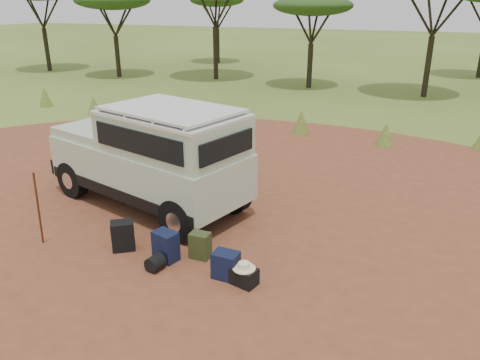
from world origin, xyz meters
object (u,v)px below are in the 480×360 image
at_px(walking_staff, 38,209).
at_px(backpack_olive, 200,246).
at_px(hard_case, 244,276).
at_px(backpack_navy, 166,246).
at_px(backpack_black, 123,236).
at_px(duffel_navy, 226,265).
at_px(safari_vehicle, 153,158).

height_order(walking_staff, backpack_olive, walking_staff).
bearing_deg(backpack_olive, hard_case, -25.53).
distance_m(backpack_navy, backpack_olive, 0.64).
bearing_deg(walking_staff, backpack_olive, -38.37).
bearing_deg(backpack_black, hard_case, -40.35).
xyz_separation_m(backpack_olive, hard_case, (1.10, -0.53, -0.10)).
bearing_deg(hard_case, backpack_olive, 169.19).
xyz_separation_m(walking_staff, duffel_navy, (3.80, 0.32, -0.58)).
relative_size(safari_vehicle, walking_staff, 3.20).
xyz_separation_m(safari_vehicle, walking_staff, (-1.02, -2.56, -0.37)).
bearing_deg(hard_case, duffel_navy, -177.55).
bearing_deg(walking_staff, hard_case, -49.12).
height_order(safari_vehicle, walking_staff, safari_vehicle).
bearing_deg(safari_vehicle, backpack_black, -59.31).
xyz_separation_m(backpack_black, backpack_navy, (0.98, -0.04, -0.01)).
height_order(backpack_navy, hard_case, backpack_navy).
xyz_separation_m(backpack_olive, duffel_navy, (0.72, -0.45, -0.01)).
bearing_deg(duffel_navy, walking_staff, -172.68).
bearing_deg(backpack_navy, safari_vehicle, 142.29).
bearing_deg(backpack_navy, hard_case, 9.19).
xyz_separation_m(duffel_navy, hard_case, (0.38, -0.08, -0.09)).
relative_size(backpack_navy, hard_case, 1.32).
distance_m(safari_vehicle, backpack_black, 2.30).
bearing_deg(safari_vehicle, hard_case, -19.69).
bearing_deg(safari_vehicle, backpack_navy, -37.89).
distance_m(backpack_navy, hard_case, 1.68).
relative_size(safari_vehicle, backpack_navy, 9.22).
relative_size(walking_staff, backpack_navy, 2.88).
xyz_separation_m(backpack_black, duffel_navy, (2.26, -0.18, -0.05)).
bearing_deg(backpack_navy, duffel_navy, 10.67).
distance_m(duffel_navy, hard_case, 0.40).
bearing_deg(backpack_navy, backpack_olive, 45.50).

